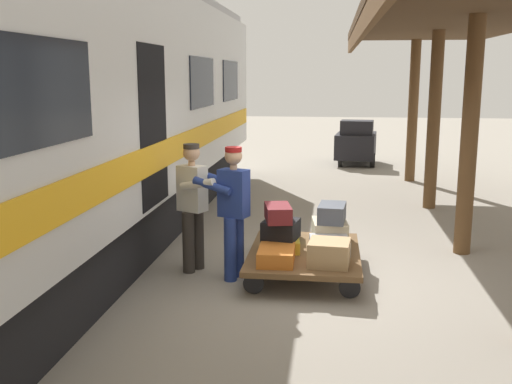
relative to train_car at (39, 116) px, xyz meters
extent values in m
plane|color=gray|center=(-3.60, 0.00, -2.06)|extent=(60.00, 60.00, 0.00)
cylinder|color=brown|center=(-5.65, -7.64, -0.36)|extent=(0.24, 0.24, 3.40)
cylinder|color=brown|center=(-5.65, -4.58, -0.36)|extent=(0.24, 0.24, 3.40)
cylinder|color=brown|center=(-5.65, -1.53, -0.36)|extent=(0.24, 0.24, 3.40)
cube|color=brown|center=(-4.10, 0.00, 1.19)|extent=(0.08, 16.07, 0.30)
cube|color=silver|center=(0.00, 0.00, 0.29)|extent=(3.00, 16.43, 2.90)
cube|color=black|center=(0.00, 0.00, -1.61)|extent=(2.55, 15.61, 0.90)
cube|color=gold|center=(-1.51, 0.00, -0.51)|extent=(0.03, 16.10, 0.36)
cube|color=black|center=(-1.51, -5.75, 0.39)|extent=(0.02, 1.81, 0.84)
cube|color=black|center=(-1.51, -2.87, 0.39)|extent=(0.02, 1.81, 0.84)
cube|color=black|center=(-1.51, 2.87, 0.39)|extent=(0.02, 1.81, 0.84)
cube|color=black|center=(-1.45, 0.00, -0.11)|extent=(0.12, 1.10, 2.00)
cube|color=brown|center=(-3.39, -0.27, -1.77)|extent=(1.42, 1.93, 0.07)
cylinder|color=black|center=(-3.96, 0.50, -1.93)|extent=(0.25, 0.05, 0.25)
cylinder|color=black|center=(-2.82, 0.50, -1.93)|extent=(0.25, 0.05, 0.25)
cylinder|color=black|center=(-3.96, -1.04, -1.93)|extent=(0.25, 0.05, 0.25)
cylinder|color=black|center=(-2.82, -1.04, -1.93)|extent=(0.25, 0.05, 0.25)
cube|color=tan|center=(-3.71, 0.26, -1.59)|extent=(0.52, 0.53, 0.30)
cube|color=beige|center=(-3.71, -0.79, -1.60)|extent=(0.52, 0.63, 0.29)
cube|color=#1E666B|center=(-3.07, -0.79, -1.63)|extent=(0.46, 0.48, 0.22)
cube|color=gold|center=(-3.07, -0.27, -1.66)|extent=(0.55, 0.54, 0.16)
cube|color=#9EA0A5|center=(-3.71, -0.27, -1.65)|extent=(0.54, 0.55, 0.18)
cube|color=#CC6B23|center=(-3.07, 0.26, -1.65)|extent=(0.45, 0.61, 0.18)
cube|color=black|center=(-3.08, -0.24, -1.45)|extent=(0.50, 0.53, 0.25)
cube|color=#4C515B|center=(-3.74, -0.76, -1.33)|extent=(0.40, 0.58, 0.24)
cube|color=maroon|center=(-3.05, -0.20, -1.23)|extent=(0.41, 0.59, 0.21)
cylinder|color=navy|center=(-2.54, -0.10, -1.65)|extent=(0.16, 0.16, 0.82)
cylinder|color=navy|center=(-2.47, 0.09, -1.65)|extent=(0.16, 0.16, 0.82)
cube|color=navy|center=(-2.50, -0.01, -0.94)|extent=(0.41, 0.33, 0.60)
cylinder|color=tan|center=(-2.50, -0.01, -0.61)|extent=(0.09, 0.09, 0.06)
sphere|color=tan|center=(-2.50, -0.01, -0.47)|extent=(0.22, 0.22, 0.22)
cylinder|color=#A51919|center=(-2.50, -0.01, -0.39)|extent=(0.21, 0.21, 0.06)
cylinder|color=navy|center=(-2.35, -0.23, -0.84)|extent=(0.53, 0.27, 0.21)
cylinder|color=navy|center=(-2.24, 0.07, -0.84)|extent=(0.53, 0.27, 0.21)
cylinder|color=#332D28|center=(-1.87, -0.17, -1.65)|extent=(0.16, 0.16, 0.82)
cylinder|color=#332D28|center=(-1.96, -0.35, -1.65)|extent=(0.16, 0.16, 0.82)
cube|color=silver|center=(-1.91, -0.26, -0.94)|extent=(0.42, 0.35, 0.60)
cylinder|color=tan|center=(-1.91, -0.26, -0.61)|extent=(0.09, 0.09, 0.06)
sphere|color=tan|center=(-1.91, -0.26, -0.47)|extent=(0.22, 0.22, 0.22)
cylinder|color=#332D28|center=(-1.91, -0.26, -0.39)|extent=(0.21, 0.21, 0.06)
cylinder|color=silver|center=(-2.04, -0.02, -0.84)|extent=(0.52, 0.32, 0.21)
cylinder|color=silver|center=(-2.18, -0.31, -0.84)|extent=(0.52, 0.32, 0.21)
cube|color=black|center=(-4.42, -10.30, -1.51)|extent=(1.27, 1.81, 0.70)
cube|color=black|center=(-4.42, -9.95, -1.01)|extent=(0.97, 0.79, 0.50)
cylinder|color=black|center=(-4.87, -9.70, -1.86)|extent=(0.12, 0.40, 0.40)
cylinder|color=black|center=(-3.97, -9.70, -1.86)|extent=(0.12, 0.40, 0.40)
cylinder|color=black|center=(-4.87, -10.90, -1.86)|extent=(0.12, 0.40, 0.40)
cylinder|color=black|center=(-3.97, -10.90, -1.86)|extent=(0.12, 0.40, 0.40)
camera|label=1|loc=(-3.70, 7.22, 0.52)|focal=41.78mm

